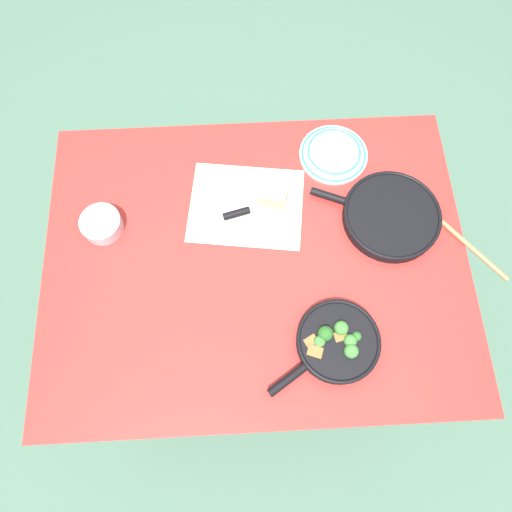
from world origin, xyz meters
TOP-DOWN VIEW (x-y plane):
  - ground_plane at (0.00, 0.00)m, footprint 14.00×14.00m
  - dining_table_red at (0.00, 0.00)m, footprint 1.29×0.99m
  - skillet_broccoli at (-0.21, 0.27)m, footprint 0.32×0.26m
  - skillet_eggs at (-0.42, -0.11)m, footprint 0.40×0.30m
  - wooden_spoon at (-0.60, -0.08)m, footprint 0.26×0.32m
  - parchment_sheet at (0.02, -0.18)m, footprint 0.39×0.33m
  - grater_knife at (0.01, -0.16)m, footprint 0.25×0.09m
  - cheese_block at (-0.06, -0.19)m, footprint 0.10×0.08m
  - dinner_plate_stack at (-0.27, -0.35)m, footprint 0.22×0.22m
  - prep_bowl_steel at (0.47, -0.13)m, footprint 0.13×0.13m

SIDE VIEW (x-z plane):
  - ground_plane at x=0.00m, z-range 0.00..0.00m
  - dining_table_red at x=0.00m, z-range 0.31..1.08m
  - parchment_sheet at x=0.02m, z-range 0.78..0.78m
  - wooden_spoon at x=-0.60m, z-range 0.77..0.79m
  - grater_knife at x=0.01m, z-range 0.77..0.80m
  - dinner_plate_stack at x=-0.27m, z-range 0.77..0.80m
  - skillet_eggs at x=-0.42m, z-range 0.78..0.82m
  - prep_bowl_steel at x=0.47m, z-range 0.78..0.82m
  - skillet_broccoli at x=-0.21m, z-range 0.77..0.84m
  - cheese_block at x=-0.06m, z-range 0.78..0.83m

